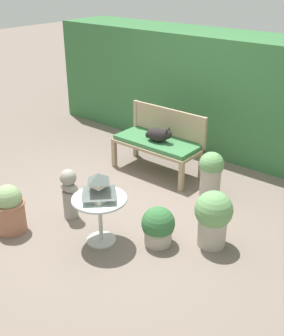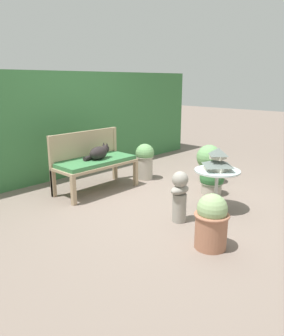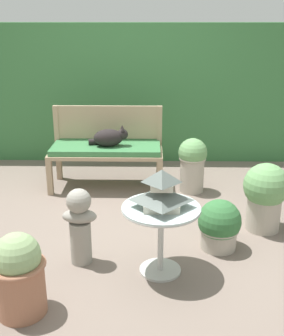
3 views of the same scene
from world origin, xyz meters
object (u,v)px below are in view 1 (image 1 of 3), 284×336
potted_plant_table_near (158,227)px  potted_plant_bench_left (10,209)px  potted_plant_path_edge (211,172)px  potted_plant_patio_mid (213,217)px  patio_table (100,208)px  garden_bench (157,145)px  garden_bust (69,192)px  pagoda_birdhouse (99,188)px  cat (159,135)px

potted_plant_table_near → potted_plant_bench_left: (-1.43, -0.87, 0.08)m
potted_plant_path_edge → potted_plant_bench_left: 2.50m
potted_plant_table_near → potted_plant_patio_mid: 0.60m
patio_table → potted_plant_patio_mid: bearing=36.8°
garden_bench → patio_table: size_ratio=2.16×
garden_bench → garden_bust: (-0.05, -1.62, -0.09)m
patio_table → garden_bust: bearing=168.9°
patio_table → potted_plant_bench_left: 1.06m
potted_plant_path_edge → potted_plant_bench_left: size_ratio=1.07×
pagoda_birdhouse → potted_plant_bench_left: bearing=-151.7°
garden_bench → potted_plant_patio_mid: potted_plant_patio_mid is taller
garden_bust → potted_plant_table_near: garden_bust is taller
garden_bench → potted_plant_path_edge: 0.98m
potted_plant_path_edge → potted_plant_patio_mid: (0.57, -0.91, 0.01)m
garden_bust → potted_plant_table_near: 1.16m
patio_table → pagoda_birdhouse: pagoda_birdhouse is taller
garden_bench → potted_plant_bench_left: potted_plant_bench_left is taller
cat → garden_bust: size_ratio=0.73×
garden_bust → potted_plant_bench_left: garden_bust is taller
patio_table → potted_plant_bench_left: size_ratio=1.02×
pagoda_birdhouse → potted_plant_path_edge: pagoda_birdhouse is taller
potted_plant_bench_left → potted_plant_patio_mid: 2.25m
potted_plant_table_near → pagoda_birdhouse: bearing=-143.7°
cat → potted_plant_patio_mid: size_ratio=0.72×
garden_bust → potted_plant_table_near: bearing=16.4°
potted_plant_table_near → potted_plant_patio_mid: size_ratio=0.68×
pagoda_birdhouse → potted_plant_patio_mid: pagoda_birdhouse is taller
cat → potted_plant_path_edge: (0.93, -0.09, -0.26)m
patio_table → potted_plant_patio_mid: size_ratio=0.92×
patio_table → pagoda_birdhouse: 0.24m
garden_bench → patio_table: bearing=-71.6°
potted_plant_table_near → potted_plant_bench_left: 1.67m
garden_bench → potted_plant_path_edge: (0.97, -0.12, -0.09)m
patio_table → garden_bust: garden_bust is taller
cat → patio_table: size_ratio=0.78×
pagoda_birdhouse → potted_plant_patio_mid: bearing=36.8°
potted_plant_table_near → cat: bearing=127.5°
patio_table → garden_bust: 0.65m
potted_plant_path_edge → pagoda_birdhouse: bearing=-103.4°
garden_bust → potted_plant_bench_left: (-0.30, -0.62, -0.05)m
garden_bust → patio_table: bearing=-7.0°
cat → potted_plant_bench_left: (-0.39, -2.22, -0.31)m
potted_plant_path_edge → cat: bearing=174.3°
pagoda_birdhouse → garden_bust: bearing=168.9°
patio_table → garden_bust: (-0.63, 0.12, -0.08)m
patio_table → potted_plant_bench_left: potted_plant_bench_left is taller
garden_bust → cat: bearing=90.8°
potted_plant_path_edge → potted_plant_table_near: 1.27m
potted_plant_path_edge → potted_plant_table_near: (0.11, -1.26, -0.13)m
patio_table → potted_plant_patio_mid: (0.96, 0.72, -0.08)m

